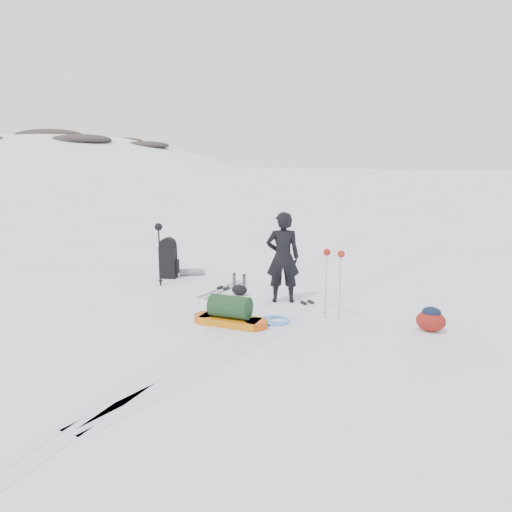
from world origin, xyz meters
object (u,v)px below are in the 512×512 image
at_px(skier, 283,257).
at_px(ski_poles_black, 159,235).
at_px(expedition_rucksack, 171,259).
at_px(pulk_sled, 230,314).

xyz_separation_m(skier, ski_poles_black, (-3.03, -0.11, 0.26)).
xyz_separation_m(skier, expedition_rucksack, (-3.27, 0.62, -0.47)).
relative_size(pulk_sled, ski_poles_black, 0.98).
bearing_deg(ski_poles_black, expedition_rucksack, 112.34).
height_order(skier, ski_poles_black, skier).
bearing_deg(pulk_sled, ski_poles_black, 144.54).
relative_size(expedition_rucksack, ski_poles_black, 0.69).
bearing_deg(expedition_rucksack, ski_poles_black, -91.90).
height_order(pulk_sled, ski_poles_black, ski_poles_black).
distance_m(skier, pulk_sled, 1.88).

